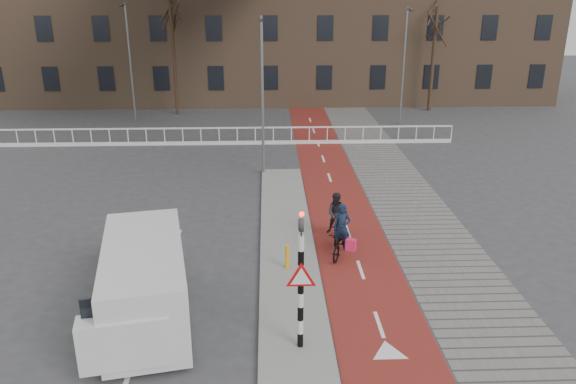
{
  "coord_description": "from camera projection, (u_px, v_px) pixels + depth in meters",
  "views": [
    {
      "loc": [
        -1.31,
        -13.33,
        8.15
      ],
      "look_at": [
        -0.63,
        5.0,
        1.5
      ],
      "focal_mm": 35.0,
      "sensor_mm": 36.0,
      "label": 1
    }
  ],
  "objects": [
    {
      "name": "bike_lane",
      "position": [
        332.0,
        185.0,
        24.79
      ],
      "size": [
        2.5,
        60.0,
        0.01
      ],
      "primitive_type": "cube",
      "color": "maroon",
      "rests_on": "ground"
    },
    {
      "name": "traffic_signal",
      "position": [
        301.0,
        277.0,
        12.75
      ],
      "size": [
        0.8,
        0.8,
        3.68
      ],
      "color": "black",
      "rests_on": "curb_island"
    },
    {
      "name": "streetlight_near",
      "position": [
        263.0,
        99.0,
        24.98
      ],
      "size": [
        0.12,
        0.12,
        7.09
      ],
      "primitive_type": "cylinder",
      "color": "slate",
      "rests_on": "ground"
    },
    {
      "name": "streetlight_left",
      "position": [
        131.0,
        64.0,
        35.4
      ],
      "size": [
        0.12,
        0.12,
        7.36
      ],
      "primitive_type": "cylinder",
      "color": "slate",
      "rests_on": "ground"
    },
    {
      "name": "streetlight_right",
      "position": [
        403.0,
        68.0,
        34.77
      ],
      "size": [
        0.12,
        0.12,
        7.12
      ],
      "primitive_type": "cylinder",
      "color": "slate",
      "rests_on": "ground"
    },
    {
      "name": "curb_island",
      "position": [
        287.0,
        242.0,
        19.06
      ],
      "size": [
        1.8,
        16.0,
        0.12
      ],
      "primitive_type": "cube",
      "color": "gray",
      "rests_on": "ground"
    },
    {
      "name": "cyclist_near",
      "position": [
        342.0,
        239.0,
        17.99
      ],
      "size": [
        1.21,
        1.77,
        1.77
      ],
      "rotation": [
        0.0,
        0.0,
        -0.41
      ],
      "color": "black",
      "rests_on": "bike_lane"
    },
    {
      "name": "railing",
      "position": [
        201.0,
        139.0,
        31.04
      ],
      "size": [
        28.0,
        0.1,
        0.99
      ],
      "color": "silver",
      "rests_on": "ground"
    },
    {
      "name": "sidewalk",
      "position": [
        395.0,
        184.0,
        24.89
      ],
      "size": [
        3.0,
        60.0,
        0.01
      ],
      "primitive_type": "cube",
      "color": "slate",
      "rests_on": "ground"
    },
    {
      "name": "cyclist_far",
      "position": [
        337.0,
        221.0,
        19.09
      ],
      "size": [
        0.81,
        1.61,
        1.71
      ],
      "rotation": [
        0.0,
        0.0,
        -0.2
      ],
      "color": "black",
      "rests_on": "bike_lane"
    },
    {
      "name": "tree_mid",
      "position": [
        174.0,
        58.0,
        37.5
      ],
      "size": [
        0.25,
        0.25,
        7.66
      ],
      "primitive_type": "cylinder",
      "color": "black",
      "rests_on": "ground"
    },
    {
      "name": "ground",
      "position": [
        318.0,
        305.0,
        15.35
      ],
      "size": [
        120.0,
        120.0,
        0.0
      ],
      "primitive_type": "plane",
      "color": "#38383A",
      "rests_on": "ground"
    },
    {
      "name": "van",
      "position": [
        145.0,
        283.0,
        14.28
      ],
      "size": [
        2.87,
        5.19,
        2.11
      ],
      "rotation": [
        0.0,
        0.0,
        0.19
      ],
      "color": "silver",
      "rests_on": "ground"
    },
    {
      "name": "tree_right",
      "position": [
        433.0,
        60.0,
        38.8
      ],
      "size": [
        0.26,
        0.26,
        7.06
      ],
      "primitive_type": "cylinder",
      "color": "black",
      "rests_on": "ground"
    },
    {
      "name": "bollard",
      "position": [
        287.0,
        257.0,
        17.01
      ],
      "size": [
        0.12,
        0.12,
        0.76
      ],
      "primitive_type": "cylinder",
      "color": "#F2A80D",
      "rests_on": "curb_island"
    }
  ]
}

